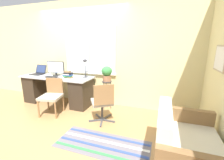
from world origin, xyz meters
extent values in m
plane|color=tan|center=(0.00, 0.00, 0.00)|extent=(14.00, 14.00, 0.00)
cube|color=beige|center=(0.00, 0.77, 1.35)|extent=(9.00, 0.06, 2.70)
cube|color=silver|center=(-0.15, 0.73, 1.42)|extent=(0.69, 0.02, 1.20)
cube|color=white|center=(-0.15, 0.72, 1.42)|extent=(0.62, 0.01, 1.13)
cube|color=silver|center=(0.60, 0.73, 1.42)|extent=(0.69, 0.02, 1.20)
cube|color=white|center=(0.60, 0.72, 1.42)|extent=(0.62, 0.01, 1.13)
cube|color=silver|center=(0.22, 0.74, 0.83)|extent=(1.49, 0.11, 0.04)
cube|color=beige|center=(2.96, 0.00, 1.35)|extent=(0.06, 9.00, 2.70)
cube|color=tan|center=(2.92, -0.09, 1.39)|extent=(0.02, 0.48, 0.41)
cube|color=white|center=(2.92, -0.09, 1.39)|extent=(0.01, 0.43, 0.36)
cube|color=#B2B7BC|center=(-0.58, 0.35, 0.74)|extent=(1.96, 0.69, 0.03)
cube|color=#33281E|center=(-1.32, 0.35, 0.36)|extent=(0.40, 0.61, 0.72)
cube|color=#33281E|center=(0.16, 0.35, 0.36)|extent=(0.40, 0.61, 0.72)
cube|color=black|center=(-1.25, 0.34, 0.76)|extent=(0.35, 0.25, 0.02)
cube|color=black|center=(-1.25, 0.51, 0.89)|extent=(0.35, 0.10, 0.23)
cube|color=navy|center=(-1.25, 0.50, 0.89)|extent=(0.31, 0.08, 0.20)
cylinder|color=black|center=(-0.65, 0.42, 0.76)|extent=(0.18, 0.18, 0.02)
cylinder|color=black|center=(-0.65, 0.42, 0.81)|extent=(0.04, 0.04, 0.07)
cube|color=black|center=(-0.65, 0.42, 0.99)|extent=(0.52, 0.02, 0.31)
cube|color=silver|center=(-0.65, 0.41, 0.99)|extent=(0.50, 0.01, 0.29)
cube|color=black|center=(-0.63, 0.20, 0.76)|extent=(0.34, 0.15, 0.02)
ellipsoid|color=slate|center=(-0.37, 0.19, 0.77)|extent=(0.04, 0.07, 0.04)
cylinder|color=#2D2D33|center=(0.21, 0.50, 0.76)|extent=(0.14, 0.14, 0.01)
cylinder|color=#2D2D33|center=(0.21, 0.50, 0.97)|extent=(0.02, 0.02, 0.40)
ellipsoid|color=#2D2D33|center=(0.21, 0.50, 1.19)|extent=(0.11, 0.11, 0.07)
cube|color=olive|center=(-0.16, 0.28, 0.77)|extent=(0.23, 0.15, 0.03)
cube|color=green|center=(-0.18, 0.27, 0.80)|extent=(0.22, 0.15, 0.03)
cube|color=#2851B2|center=(-0.17, 0.27, 0.83)|extent=(0.22, 0.15, 0.03)
cube|color=white|center=(-0.17, 0.26, 0.86)|extent=(0.15, 0.16, 0.02)
cube|color=black|center=(-0.16, 0.26, 0.88)|extent=(0.21, 0.13, 0.03)
cube|color=olive|center=(-0.17, 0.26, 0.92)|extent=(0.17, 0.14, 0.04)
cylinder|color=olive|center=(-0.43, -0.51, 0.21)|extent=(0.04, 0.04, 0.42)
cylinder|color=olive|center=(-0.05, -0.43, 0.21)|extent=(0.04, 0.04, 0.42)
cylinder|color=olive|center=(-0.52, -0.13, 0.21)|extent=(0.04, 0.04, 0.42)
cylinder|color=olive|center=(-0.13, -0.04, 0.21)|extent=(0.04, 0.04, 0.42)
cube|color=#B2A893|center=(-0.28, -0.28, 0.42)|extent=(0.53, 0.51, 0.06)
cube|color=olive|center=(-0.33, -0.06, 0.63)|extent=(0.40, 0.12, 0.37)
cube|color=#47474C|center=(0.82, -0.24, 0.01)|extent=(0.26, 0.19, 0.03)
cube|color=#47474C|center=(0.98, -0.30, 0.01)|extent=(0.11, 0.29, 0.03)
cube|color=#47474C|center=(1.09, -0.16, 0.01)|extent=(0.29, 0.05, 0.03)
cube|color=#47474C|center=(0.99, -0.02, 0.01)|extent=(0.13, 0.28, 0.03)
cube|color=#47474C|center=(0.83, -0.07, 0.01)|extent=(0.25, 0.21, 0.03)
cylinder|color=#333338|center=(0.94, -0.16, 0.21)|extent=(0.04, 0.04, 0.36)
cube|color=#B2A893|center=(0.94, -0.16, 0.42)|extent=(0.58, 0.58, 0.06)
cube|color=olive|center=(1.06, -0.34, 0.65)|extent=(0.35, 0.25, 0.40)
cube|color=white|center=(2.48, -0.99, 0.21)|extent=(0.78, 0.95, 0.42)
cube|color=white|center=(2.17, -0.99, 0.62)|extent=(0.16, 0.95, 0.39)
cube|color=olive|center=(2.48, -0.47, 0.32)|extent=(0.78, 0.09, 0.64)
cylinder|color=#333338|center=(0.82, 0.43, 0.71)|extent=(0.24, 0.24, 0.02)
cylinder|color=#333338|center=(0.93, 0.43, 0.35)|extent=(0.01, 0.01, 0.70)
cylinder|color=#333338|center=(0.77, 0.52, 0.35)|extent=(0.01, 0.01, 0.70)
cylinder|color=#333338|center=(0.77, 0.35, 0.35)|extent=(0.01, 0.01, 0.70)
cylinder|color=#9E6B4C|center=(0.82, 0.43, 0.79)|extent=(0.19, 0.19, 0.14)
ellipsoid|color=#388442|center=(0.82, 0.43, 0.96)|extent=(0.26, 0.26, 0.23)
cube|color=slate|center=(1.26, -0.89, 0.00)|extent=(1.54, 0.64, 0.01)
cube|color=#388E4C|center=(1.26, -1.10, 0.01)|extent=(1.51, 0.05, 0.00)
cube|color=#334C99|center=(1.26, -0.96, 0.01)|extent=(1.51, 0.05, 0.00)
cube|color=white|center=(1.26, -0.82, 0.01)|extent=(1.51, 0.05, 0.00)
cube|color=#334C99|center=(1.26, -0.68, 0.01)|extent=(1.51, 0.05, 0.00)
camera|label=1|loc=(2.11, -2.85, 1.62)|focal=24.00mm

